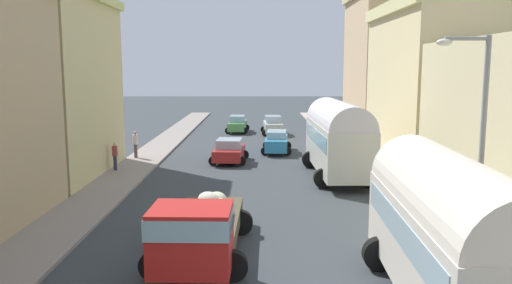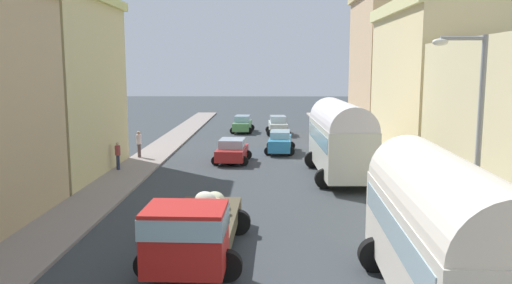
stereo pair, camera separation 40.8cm
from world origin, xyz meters
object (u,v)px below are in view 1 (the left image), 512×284
Objects in this scene: parked_bus_0 at (452,228)px; car_3 at (275,125)px; parked_bus_1 at (340,136)px; pedestrian_1 at (117,155)px; car_1 at (239,124)px; cargo_truck_0 at (201,228)px; pedestrian_0 at (137,143)px; streetlamp_near at (478,138)px; car_0 at (231,151)px; car_2 at (278,141)px.

parked_bus_0 is 1.93× the size of car_3.
pedestrian_1 is at bearing 174.65° from parked_bus_1.
car_3 is (3.30, -1.60, 0.06)m from car_1.
parked_bus_1 is 20.90m from car_1.
pedestrian_1 is at bearing -119.66° from car_3.
parked_bus_0 is at bearing -89.18° from parked_bus_1.
parked_bus_1 is at bearing 63.76° from cargo_truck_0.
cargo_truck_0 reaches higher than pedestrian_0.
streetlamp_near is at bearing -53.06° from pedestrian_0.
car_2 is at bearing 50.65° from car_0.
car_0 is 2.19× the size of pedestrian_1.
parked_bus_1 is 1.94× the size of car_2.
car_0 is 14.25m from car_3.
streetlamp_near is (1.47, 2.21, 1.91)m from parked_bus_0.
streetlamp_near is (7.97, -33.38, 3.27)m from car_1.
car_1 is (-6.27, 19.87, -1.54)m from parked_bus_1.
car_2 reaches higher than car_0.
cargo_truck_0 is at bearing -96.07° from car_3.
cargo_truck_0 is 17.11m from car_0.
car_0 is at bearing 89.92° from cargo_truck_0.
car_3 is (0.07, 9.96, 0.05)m from car_2.
parked_bus_1 is 2.03× the size of car_3.
pedestrian_1 is 20.79m from streetlamp_near.
car_0 is 5.05m from car_2.
pedestrian_1 is (-12.92, 16.91, -1.13)m from parked_bus_0.
parked_bus_0 is 24.63m from pedestrian_0.
parked_bus_0 is 4.31× the size of pedestrian_0.
pedestrian_0 reaches higher than pedestrian_1.
cargo_truck_0 is 15.31m from pedestrian_1.
parked_bus_1 is at bearing -69.93° from car_2.
parked_bus_1 reaches higher than car_0.
cargo_truck_0 reaches higher than car_1.
streetlamp_near reaches higher than parked_bus_0.
pedestrian_0 is at bearing 87.14° from pedestrian_1.
car_0 is 7.22m from pedestrian_1.
parked_bus_0 is 1.91× the size of car_1.
streetlamp_near is (4.67, -31.78, 3.22)m from car_3.
car_3 is at bearing 60.34° from pedestrian_1.
pedestrian_0 is (-6.23, 18.06, -0.06)m from cargo_truck_0.
car_3 is 16.05m from pedestrian_0.
streetlamp_near reaches higher than car_1.
pedestrian_1 is (-12.69, 1.19, -1.31)m from parked_bus_1.
pedestrian_0 is 4.17m from pedestrian_1.
pedestrian_0 is (-12.71, 21.08, -1.05)m from parked_bus_0.
streetlamp_near is (7.94, -17.91, 3.30)m from car_0.
car_2 is (3.24, -11.56, 0.00)m from car_1.
parked_bus_0 is 15.72m from parked_bus_1.
pedestrian_0 is at bearing 121.09° from parked_bus_0.
parked_bus_0 reaches higher than car_3.
car_1 is at bearing 71.03° from pedestrian_1.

